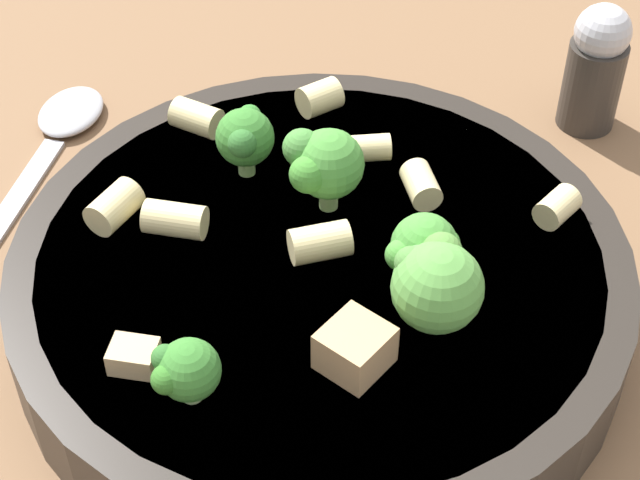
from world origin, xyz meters
name	(u,v)px	position (x,y,z in m)	size (l,w,h in m)	color
ground_plane	(320,317)	(0.00, 0.00, 0.00)	(2.00, 2.00, 0.00)	brown
pasta_bowl	(320,282)	(0.00, 0.00, 0.02)	(0.29, 0.29, 0.04)	#28231E
broccoli_floret_0	(436,283)	(0.05, 0.04, 0.07)	(0.04, 0.04, 0.04)	#84AD60
broccoli_floret_1	(186,371)	(0.07, -0.07, 0.06)	(0.03, 0.03, 0.03)	#9EC175
broccoli_floret_2	(324,164)	(-0.03, 0.01, 0.07)	(0.03, 0.04, 0.04)	#93B766
broccoli_floret_3	(245,138)	(-0.07, -0.02, 0.06)	(0.03, 0.03, 0.04)	#84AD60
broccoli_floret_4	(423,248)	(0.03, 0.04, 0.06)	(0.03, 0.03, 0.04)	#9EC175
rigatoni_0	(421,185)	(-0.03, 0.06, 0.05)	(0.02, 0.02, 0.02)	beige
rigatoni_1	(561,214)	(0.00, 0.11, 0.05)	(0.01, 0.01, 0.02)	beige
rigatoni_2	(114,207)	(-0.04, -0.09, 0.05)	(0.02, 0.02, 0.03)	beige
rigatoni_3	(175,219)	(-0.03, -0.06, 0.05)	(0.02, 0.02, 0.03)	beige
rigatoni_4	(320,98)	(-0.11, 0.02, 0.05)	(0.02, 0.02, 0.02)	beige
rigatoni_5	(368,148)	(-0.06, 0.04, 0.05)	(0.01, 0.01, 0.02)	beige
rigatoni_6	(320,249)	(0.00, 0.00, 0.05)	(0.02, 0.02, 0.03)	beige
rigatoni_7	(197,118)	(-0.10, -0.04, 0.05)	(0.02, 0.02, 0.03)	beige
chicken_chunk_0	(134,356)	(0.05, -0.09, 0.05)	(0.02, 0.02, 0.01)	tan
chicken_chunk_1	(349,349)	(0.07, 0.00, 0.05)	(0.03, 0.03, 0.02)	tan
pepper_shaker	(596,67)	(-0.12, 0.19, 0.04)	(0.03, 0.03, 0.08)	#332D28
spoon	(57,133)	(-0.17, -0.12, 0.00)	(0.15, 0.09, 0.01)	#B2B2B7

